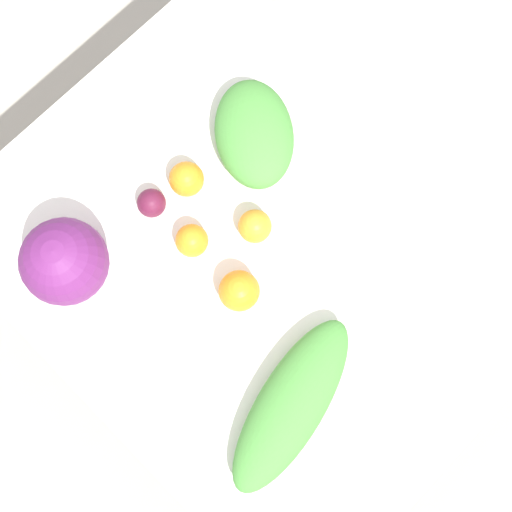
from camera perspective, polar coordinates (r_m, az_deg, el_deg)
ground_plane at (r=2.21m, az=-0.00°, el=-4.52°), size 8.00×8.00×0.00m
dining_table at (r=1.58m, az=-0.00°, el=-1.09°), size 1.11×0.89×0.75m
cabbage_purple at (r=1.43m, az=-15.08°, el=-0.44°), size 0.17×0.17×0.17m
greens_bunch_chard at (r=1.50m, az=-0.15°, el=9.76°), size 0.29×0.28×0.09m
greens_bunch_scallion at (r=1.39m, az=2.85°, el=-11.77°), size 0.21×0.39×0.08m
beet_root at (r=1.48m, az=-8.36°, el=4.21°), size 0.06×0.06×0.06m
orange_0 at (r=1.45m, az=-5.16°, el=1.24°), size 0.07×0.07×0.07m
orange_1 at (r=1.45m, az=-0.09°, el=2.40°), size 0.07×0.07×0.07m
orange_2 at (r=1.48m, az=-5.58°, el=6.15°), size 0.07×0.07×0.07m
orange_3 at (r=1.41m, az=-1.36°, el=-2.80°), size 0.08×0.08×0.08m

